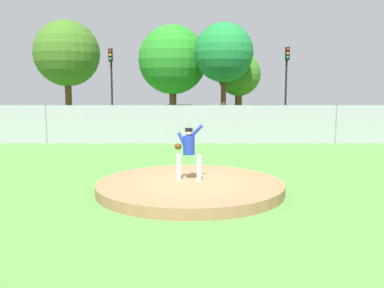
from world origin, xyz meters
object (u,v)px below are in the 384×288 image
object	(u,v)px
parked_car_charcoal	(71,120)
pitcher_youth	(190,148)
parked_car_slate	(269,120)
parked_car_red	(349,121)
baseball	(211,175)
traffic_light_near	(113,74)
parked_car_burgundy	(181,120)
traffic_light_far	(288,73)

from	to	relation	value
parked_car_charcoal	pitcher_youth	bearing A→B (deg)	-62.47
parked_car_slate	parked_car_red	xyz separation A→B (m)	(4.83, -0.13, -0.02)
baseball	parked_car_red	bearing A→B (deg)	56.70
traffic_light_near	parked_car_charcoal	bearing A→B (deg)	-111.56
pitcher_youth	parked_car_burgundy	size ratio (longest dim) A/B	0.33
pitcher_youth	parked_car_slate	bearing A→B (deg)	71.79
parked_car_red	parked_car_burgundy	bearing A→B (deg)	-178.32
pitcher_youth	traffic_light_near	distance (m)	19.64
baseball	traffic_light_near	world-z (taller)	traffic_light_near
parked_car_burgundy	traffic_light_near	distance (m)	7.39
parked_car_charcoal	parked_car_red	size ratio (longest dim) A/B	1.08
pitcher_youth	parked_car_slate	size ratio (longest dim) A/B	0.35
parked_car_slate	traffic_light_far	world-z (taller)	traffic_light_far
baseball	parked_car_charcoal	size ratio (longest dim) A/B	0.02
parked_car_burgundy	traffic_light_near	bearing A→B (deg)	136.65
pitcher_youth	parked_car_red	distance (m)	17.20
pitcher_youth	parked_car_charcoal	world-z (taller)	pitcher_youth
pitcher_youth	parked_car_charcoal	distance (m)	15.95
traffic_light_near	traffic_light_far	xyz separation A→B (m)	(12.36, 0.10, 0.07)
baseball	parked_car_charcoal	world-z (taller)	parked_car_charcoal
baseball	parked_car_charcoal	distance (m)	15.70
parked_car_slate	traffic_light_near	distance (m)	11.53
parked_car_burgundy	parked_car_slate	bearing A→B (deg)	4.61
parked_car_charcoal	traffic_light_far	distance (m)	15.16
parked_car_charcoal	traffic_light_far	xyz separation A→B (m)	(14.14, 4.61, 2.95)
parked_car_red	pitcher_youth	bearing A→B (deg)	-123.83
parked_car_slate	parked_car_charcoal	distance (m)	12.12
pitcher_youth	parked_car_slate	xyz separation A→B (m)	(4.74, 14.42, -0.37)
parked_car_slate	pitcher_youth	bearing A→B (deg)	-108.21
parked_car_burgundy	parked_car_red	xyz separation A→B (m)	(10.21, 0.30, -0.04)
baseball	traffic_light_far	distance (m)	19.46
pitcher_youth	traffic_light_near	xyz separation A→B (m)	(-5.59, 18.66, 2.51)
parked_car_red	parked_car_slate	bearing A→B (deg)	178.41
pitcher_youth	parked_car_slate	distance (m)	15.18
pitcher_youth	parked_car_burgundy	bearing A→B (deg)	92.61
parked_car_charcoal	traffic_light_near	xyz separation A→B (m)	(1.78, 4.51, 2.89)
parked_car_slate	parked_car_charcoal	xyz separation A→B (m)	(-12.11, -0.28, -0.00)
parked_car_slate	traffic_light_near	bearing A→B (deg)	157.69
parked_car_burgundy	parked_car_charcoal	distance (m)	6.74
baseball	parked_car_red	world-z (taller)	parked_car_red
traffic_light_far	parked_car_slate	bearing A→B (deg)	-115.08
parked_car_red	parked_car_charcoal	bearing A→B (deg)	-179.52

